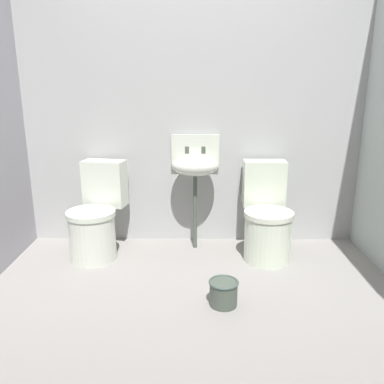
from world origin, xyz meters
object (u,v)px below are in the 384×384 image
(toilet_left, at_px, (96,219))
(toilet_right, at_px, (266,219))
(sink, at_px, (195,164))
(bucket, at_px, (223,292))

(toilet_left, bearing_deg, toilet_right, -168.24)
(toilet_left, distance_m, toilet_right, 1.43)
(toilet_left, xyz_separation_m, toilet_right, (1.43, -0.00, 0.00))
(toilet_left, relative_size, toilet_right, 1.00)
(toilet_right, height_order, sink, sink)
(sink, bearing_deg, toilet_left, -167.30)
(sink, relative_size, bucket, 4.94)
(toilet_left, height_order, sink, sink)
(toilet_left, xyz_separation_m, bucket, (1.02, -0.79, -0.23))
(sink, height_order, bucket, sink)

